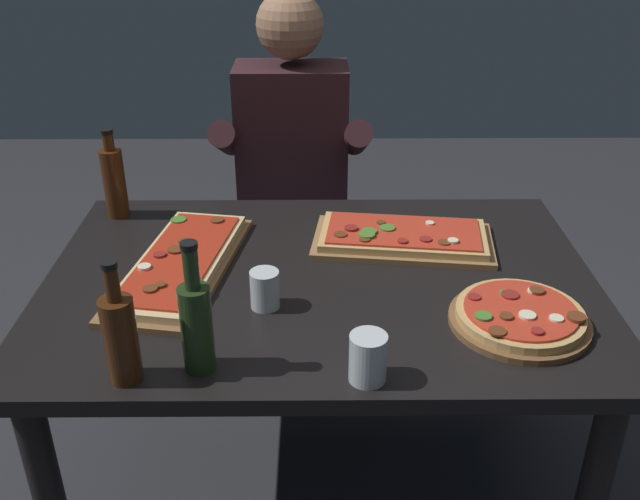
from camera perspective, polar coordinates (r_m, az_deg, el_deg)
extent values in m
plane|color=#2D2D33|center=(2.27, 0.01, -18.54)|extent=(6.40, 6.40, 0.00)
cube|color=black|center=(1.81, 0.01, -2.70)|extent=(1.40, 0.96, 0.04)
cylinder|color=black|center=(2.42, -14.95, -5.34)|extent=(0.07, 0.07, 0.70)
cylinder|color=black|center=(2.43, 14.77, -5.22)|extent=(0.07, 0.07, 0.70)
cube|color=olive|center=(1.97, 6.69, 0.70)|extent=(0.52, 0.31, 0.02)
cube|color=tan|center=(1.96, 6.72, 1.17)|extent=(0.48, 0.28, 0.02)
cube|color=red|center=(1.95, 6.74, 1.51)|extent=(0.44, 0.24, 0.01)
cylinder|color=brown|center=(1.90, 10.00, 0.62)|extent=(0.03, 0.03, 0.00)
cylinder|color=#4C7F2D|center=(1.93, 3.99, 1.49)|extent=(0.04, 0.04, 0.01)
cylinder|color=beige|center=(1.91, 10.68, 0.73)|extent=(0.03, 0.03, 0.01)
cylinder|color=beige|center=(2.00, 8.86, 2.17)|extent=(0.02, 0.02, 0.00)
cylinder|color=brown|center=(1.91, 1.65, 1.28)|extent=(0.04, 0.04, 0.00)
cylinder|color=#4C7F2D|center=(1.96, 5.46, 1.79)|extent=(0.04, 0.04, 0.00)
cylinder|color=brown|center=(1.99, 4.94, 2.23)|extent=(0.02, 0.02, 0.00)
cylinder|color=maroon|center=(1.89, 6.67, 0.72)|extent=(0.03, 0.03, 0.01)
cylinder|color=#4C7F2D|center=(1.91, 3.81, 1.22)|extent=(0.04, 0.04, 0.01)
cylinder|color=maroon|center=(1.95, 2.52, 1.78)|extent=(0.04, 0.04, 0.01)
cylinder|color=brown|center=(1.89, 3.62, 0.87)|extent=(0.03, 0.03, 0.00)
cylinder|color=maroon|center=(1.91, 8.52, 0.87)|extent=(0.03, 0.03, 0.01)
cube|color=brown|center=(1.86, -11.14, -1.41)|extent=(0.33, 0.61, 0.02)
cube|color=#E5C184|center=(1.85, -11.19, -0.92)|extent=(0.29, 0.57, 0.02)
cube|color=#B72D19|center=(1.85, -11.22, -0.57)|extent=(0.26, 0.52, 0.01)
cylinder|color=#4C7F2D|center=(2.04, -11.36, 2.42)|extent=(0.04, 0.04, 0.00)
cylinder|color=maroon|center=(1.72, -10.07, -2.47)|extent=(0.04, 0.04, 0.00)
cylinder|color=beige|center=(1.81, -13.99, -1.33)|extent=(0.03, 0.03, 0.01)
cylinder|color=brown|center=(1.72, -12.76, -2.76)|extent=(0.03, 0.03, 0.01)
cylinder|color=brown|center=(1.87, -11.57, 0.03)|extent=(0.04, 0.04, 0.01)
cylinder|color=brown|center=(1.71, -13.54, -3.06)|extent=(0.04, 0.04, 0.01)
cylinder|color=maroon|center=(1.85, -12.81, -0.37)|extent=(0.03, 0.03, 0.01)
cylinder|color=brown|center=(2.01, -8.30, 2.40)|extent=(0.04, 0.04, 0.01)
cylinder|color=brown|center=(1.91, -10.87, 0.70)|extent=(0.03, 0.03, 0.00)
cylinder|color=brown|center=(1.68, 15.75, -5.55)|extent=(0.32, 0.32, 0.02)
cylinder|color=tan|center=(1.67, 15.83, -5.03)|extent=(0.29, 0.29, 0.02)
cylinder|color=red|center=(1.66, 15.89, -4.66)|extent=(0.25, 0.25, 0.01)
cylinder|color=brown|center=(1.62, 14.81, -5.19)|extent=(0.03, 0.03, 0.01)
cylinder|color=maroon|center=(1.70, 15.08, -3.50)|extent=(0.04, 0.04, 0.00)
cylinder|color=beige|center=(1.64, 18.54, -5.24)|extent=(0.03, 0.03, 0.00)
cylinder|color=beige|center=(1.73, 16.80, -3.17)|extent=(0.02, 0.02, 0.01)
cylinder|color=maroon|center=(1.67, 12.34, -3.72)|extent=(0.03, 0.03, 0.00)
cylinder|color=beige|center=(1.63, 16.39, -5.08)|extent=(0.04, 0.04, 0.01)
cylinder|color=#4C7F2D|center=(1.61, 13.04, -5.22)|extent=(0.04, 0.04, 0.01)
cylinder|color=#4C7F2D|center=(1.70, 14.76, -3.39)|extent=(0.03, 0.03, 0.00)
cylinder|color=maroon|center=(1.58, 17.14, -6.30)|extent=(0.03, 0.03, 0.01)
cylinder|color=brown|center=(1.56, 14.12, -6.37)|extent=(0.04, 0.04, 0.00)
cylinder|color=brown|center=(1.73, 17.10, -3.15)|extent=(0.04, 0.04, 0.01)
cylinder|color=brown|center=(1.66, 19.99, -5.11)|extent=(0.04, 0.04, 0.01)
cylinder|color=#233819|center=(1.45, -9.90, -6.29)|extent=(0.07, 0.07, 0.19)
cylinder|color=#233819|center=(1.38, -10.37, -1.47)|extent=(0.03, 0.03, 0.09)
cylinder|color=black|center=(1.36, -10.55, 0.38)|extent=(0.03, 0.03, 0.01)
cylinder|color=#47230F|center=(1.46, -15.75, -7.02)|extent=(0.07, 0.07, 0.19)
cylinder|color=#47230F|center=(1.39, -16.43, -2.64)|extent=(0.03, 0.03, 0.07)
cylinder|color=black|center=(1.37, -16.67, -1.13)|extent=(0.03, 0.03, 0.01)
cylinder|color=#47230F|center=(2.17, -16.25, 5.18)|extent=(0.07, 0.07, 0.21)
cylinder|color=#47230F|center=(2.13, -16.71, 8.36)|extent=(0.03, 0.03, 0.05)
cylinder|color=black|center=(2.12, -16.83, 9.15)|extent=(0.03, 0.03, 0.01)
cylinder|color=silver|center=(1.43, 3.89, -8.68)|extent=(0.08, 0.08, 0.11)
cylinder|color=#5B3814|center=(1.45, 3.84, -9.91)|extent=(0.06, 0.06, 0.03)
cylinder|color=silver|center=(1.66, -4.48, -3.18)|extent=(0.07, 0.07, 0.09)
cylinder|color=#5B3814|center=(1.68, -4.44, -4.12)|extent=(0.06, 0.06, 0.03)
cube|color=black|center=(2.64, -2.10, 0.56)|extent=(0.44, 0.44, 0.04)
cube|color=black|center=(2.72, -2.08, 6.81)|extent=(0.40, 0.04, 0.42)
cylinder|color=black|center=(2.60, -6.33, -5.81)|extent=(0.04, 0.04, 0.41)
cylinder|color=black|center=(2.59, 2.11, -5.80)|extent=(0.04, 0.04, 0.41)
cylinder|color=black|center=(2.92, -5.66, -1.65)|extent=(0.04, 0.04, 0.41)
cylinder|color=black|center=(2.91, 1.81, -1.63)|extent=(0.04, 0.04, 0.41)
cylinder|color=#23232D|center=(2.59, -4.34, -5.33)|extent=(0.11, 0.11, 0.45)
cylinder|color=#23232D|center=(2.58, 0.11, -5.32)|extent=(0.11, 0.11, 0.45)
cube|color=#23232D|center=(2.51, -2.19, 1.12)|extent=(0.34, 0.40, 0.12)
cube|color=#381E23|center=(2.48, -2.26, 8.79)|extent=(0.38, 0.22, 0.52)
sphere|color=#A37556|center=(2.38, -2.45, 17.70)|extent=(0.22, 0.22, 0.22)
cylinder|color=#381E23|center=(2.44, -7.55, 8.90)|extent=(0.09, 0.31, 0.21)
cylinder|color=#381E23|center=(2.42, 2.96, 8.99)|extent=(0.09, 0.31, 0.21)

